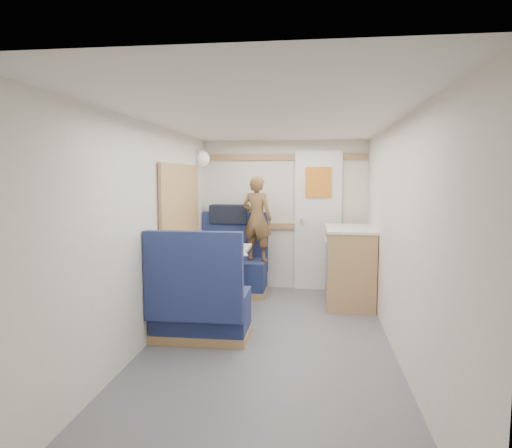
# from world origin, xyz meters

# --- Properties ---
(floor) EXTENTS (4.50, 4.50, 0.00)m
(floor) POSITION_xyz_m (0.00, 0.00, 0.00)
(floor) COLOR #515156
(floor) RESTS_ON ground
(ceiling) EXTENTS (4.50, 4.50, 0.00)m
(ceiling) POSITION_xyz_m (0.00, 0.00, 2.00)
(ceiling) COLOR silver
(ceiling) RESTS_ON wall_back
(wall_back) EXTENTS (2.20, 0.02, 2.00)m
(wall_back) POSITION_xyz_m (0.00, 2.25, 1.00)
(wall_back) COLOR silver
(wall_back) RESTS_ON floor
(wall_left) EXTENTS (0.02, 4.50, 2.00)m
(wall_left) POSITION_xyz_m (-1.10, 0.00, 1.00)
(wall_left) COLOR silver
(wall_left) RESTS_ON floor
(wall_right) EXTENTS (0.02, 4.50, 2.00)m
(wall_right) POSITION_xyz_m (1.10, 0.00, 1.00)
(wall_right) COLOR silver
(wall_right) RESTS_ON floor
(oak_trim_low) EXTENTS (2.15, 0.02, 0.08)m
(oak_trim_low) POSITION_xyz_m (0.00, 2.23, 0.85)
(oak_trim_low) COLOR #A07B48
(oak_trim_low) RESTS_ON wall_back
(oak_trim_high) EXTENTS (2.15, 0.02, 0.08)m
(oak_trim_high) POSITION_xyz_m (0.00, 2.23, 1.78)
(oak_trim_high) COLOR #A07B48
(oak_trim_high) RESTS_ON wall_back
(side_window) EXTENTS (0.04, 1.30, 0.72)m
(side_window) POSITION_xyz_m (-1.08, 1.00, 1.25)
(side_window) COLOR #97A48B
(side_window) RESTS_ON wall_left
(rear_door) EXTENTS (0.62, 0.12, 1.86)m
(rear_door) POSITION_xyz_m (0.45, 2.22, 0.97)
(rear_door) COLOR white
(rear_door) RESTS_ON wall_back
(dinette_table) EXTENTS (0.62, 0.92, 0.72)m
(dinette_table) POSITION_xyz_m (-0.65, 1.00, 0.57)
(dinette_table) COLOR white
(dinette_table) RESTS_ON floor
(bench_far) EXTENTS (0.90, 0.59, 1.05)m
(bench_far) POSITION_xyz_m (-0.65, 1.86, 0.30)
(bench_far) COLOR #18234F
(bench_far) RESTS_ON floor
(bench_near) EXTENTS (0.90, 0.59, 1.05)m
(bench_near) POSITION_xyz_m (-0.65, 0.14, 0.30)
(bench_near) COLOR #18234F
(bench_near) RESTS_ON floor
(ledge) EXTENTS (0.90, 0.14, 0.04)m
(ledge) POSITION_xyz_m (-0.65, 2.12, 0.88)
(ledge) COLOR #A07B48
(ledge) RESTS_ON bench_far
(dome_light) EXTENTS (0.20, 0.20, 0.20)m
(dome_light) POSITION_xyz_m (-1.04, 1.85, 1.75)
(dome_light) COLOR white
(dome_light) RESTS_ON wall_left
(galley_counter) EXTENTS (0.57, 0.92, 0.92)m
(galley_counter) POSITION_xyz_m (0.82, 1.55, 0.47)
(galley_counter) COLOR #A07B48
(galley_counter) RESTS_ON floor
(person) EXTENTS (0.45, 0.36, 1.08)m
(person) POSITION_xyz_m (-0.32, 1.80, 0.99)
(person) COLOR brown
(person) RESTS_ON bench_far
(duffel_bag) EXTENTS (0.51, 0.26, 0.24)m
(duffel_bag) POSITION_xyz_m (-0.73, 2.12, 1.02)
(duffel_bag) COLOR black
(duffel_bag) RESTS_ON ledge
(tray) EXTENTS (0.33, 0.38, 0.02)m
(tray) POSITION_xyz_m (-0.43, 0.71, 0.73)
(tray) COLOR silver
(tray) RESTS_ON dinette_table
(orange_fruit) EXTENTS (0.08, 0.08, 0.08)m
(orange_fruit) POSITION_xyz_m (-0.46, 0.97, 0.78)
(orange_fruit) COLOR orange
(orange_fruit) RESTS_ON tray
(cheese_block) EXTENTS (0.12, 0.09, 0.04)m
(cheese_block) POSITION_xyz_m (-0.68, 0.91, 0.76)
(cheese_block) COLOR #F5DF8D
(cheese_block) RESTS_ON tray
(wine_glass) EXTENTS (0.08, 0.08, 0.17)m
(wine_glass) POSITION_xyz_m (-0.64, 1.03, 0.84)
(wine_glass) COLOR white
(wine_glass) RESTS_ON dinette_table
(tumbler_left) EXTENTS (0.06, 0.06, 0.10)m
(tumbler_left) POSITION_xyz_m (-0.85, 0.62, 0.77)
(tumbler_left) COLOR silver
(tumbler_left) RESTS_ON dinette_table
(tumbler_mid) EXTENTS (0.07, 0.07, 0.12)m
(tumbler_mid) POSITION_xyz_m (-0.68, 1.32, 0.78)
(tumbler_mid) COLOR silver
(tumbler_mid) RESTS_ON dinette_table
(tumbler_right) EXTENTS (0.08, 0.08, 0.12)m
(tumbler_right) POSITION_xyz_m (-0.67, 1.15, 0.78)
(tumbler_right) COLOR silver
(tumbler_right) RESTS_ON dinette_table
(beer_glass) EXTENTS (0.06, 0.06, 0.10)m
(beer_glass) POSITION_xyz_m (-0.49, 1.16, 0.77)
(beer_glass) COLOR #904915
(beer_glass) RESTS_ON dinette_table
(pepper_grinder) EXTENTS (0.04, 0.04, 0.10)m
(pepper_grinder) POSITION_xyz_m (-0.65, 1.15, 0.77)
(pepper_grinder) COLOR black
(pepper_grinder) RESTS_ON dinette_table
(salt_grinder) EXTENTS (0.04, 0.04, 0.10)m
(salt_grinder) POSITION_xyz_m (-0.74, 1.00, 0.77)
(salt_grinder) COLOR white
(salt_grinder) RESTS_ON dinette_table
(bread_loaf) EXTENTS (0.18, 0.28, 0.11)m
(bread_loaf) POSITION_xyz_m (-0.51, 1.15, 0.77)
(bread_loaf) COLOR brown
(bread_loaf) RESTS_ON dinette_table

